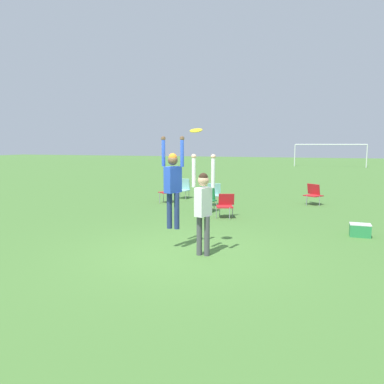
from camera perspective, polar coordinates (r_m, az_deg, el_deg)
ground_plane at (r=8.40m, az=-1.23°, el=-9.08°), size 120.00×120.00×0.00m
person_jumping at (r=8.38m, az=-2.93°, el=1.78°), size 0.55×0.44×2.08m
person_defending at (r=7.89m, az=1.72°, el=-1.58°), size 0.53×0.42×2.16m
frisbee at (r=8.13m, az=0.62°, el=9.37°), size 0.28×0.27×0.10m
camping_chair_0 at (r=13.24m, az=2.28°, el=-0.86°), size 0.69×0.74×0.86m
camping_chair_1 at (r=15.48m, az=18.01°, el=-0.16°), size 0.78×0.86×0.80m
camping_chair_2 at (r=15.23m, az=-3.87°, el=0.39°), size 0.63×0.70×0.91m
camping_chair_3 at (r=16.42m, az=-1.29°, el=0.70°), size 0.57×0.61×0.85m
camping_chair_4 at (r=12.20m, az=5.10°, el=-1.82°), size 0.66×0.70×0.76m
camping_chair_5 at (r=14.54m, az=3.25°, el=-0.12°), size 0.63×0.67×0.84m
cooler_box at (r=10.61m, az=24.24°, el=-5.32°), size 0.51×0.35×0.33m
soccer_goal at (r=41.33m, az=20.29°, el=6.17°), size 7.10×0.10×2.35m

